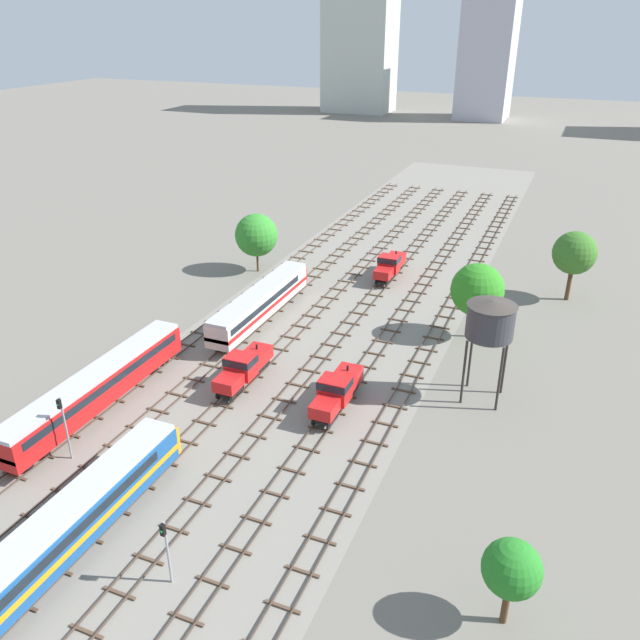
# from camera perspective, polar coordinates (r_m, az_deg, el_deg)

# --- Properties ---
(ground_plane) EXTENTS (480.00, 480.00, 0.00)m
(ground_plane) POSITION_cam_1_polar(r_m,az_deg,el_deg) (78.95, 1.89, 0.98)
(ground_plane) COLOR slate
(ballast_bed) EXTENTS (28.77, 176.00, 0.01)m
(ballast_bed) POSITION_cam_1_polar(r_m,az_deg,el_deg) (78.94, 1.89, 0.98)
(ballast_bed) COLOR gray
(ballast_bed) RESTS_ON ground
(track_far_left) EXTENTS (2.40, 126.00, 0.29)m
(track_far_left) POSITION_cam_1_polar(r_m,az_deg,el_deg) (84.47, -5.74, 2.67)
(track_far_left) COLOR #47382D
(track_far_left) RESTS_ON ground
(track_left) EXTENTS (2.40, 126.00, 0.29)m
(track_left) POSITION_cam_1_polar(r_m,az_deg,el_deg) (82.39, -2.69, 2.16)
(track_left) COLOR #47382D
(track_left) RESTS_ON ground
(track_centre_left) EXTENTS (2.40, 126.00, 0.29)m
(track_centre_left) POSITION_cam_1_polar(r_m,az_deg,el_deg) (80.56, 0.50, 1.63)
(track_centre_left) COLOR #47382D
(track_centre_left) RESTS_ON ground
(track_centre) EXTENTS (2.40, 126.00, 0.29)m
(track_centre) POSITION_cam_1_polar(r_m,az_deg,el_deg) (79.00, 3.83, 1.06)
(track_centre) COLOR #47382D
(track_centre) RESTS_ON ground
(track_centre_right) EXTENTS (2.40, 126.00, 0.29)m
(track_centre_right) POSITION_cam_1_polar(r_m,az_deg,el_deg) (77.72, 7.28, 0.47)
(track_centre_right) COLOR #47382D
(track_centre_right) RESTS_ON ground
(track_right) EXTENTS (2.40, 126.00, 0.29)m
(track_right) POSITION_cam_1_polar(r_m,az_deg,el_deg) (76.74, 10.83, -0.13)
(track_right) COLOR #47382D
(track_right) RESTS_ON ground
(diesel_railcar_centre_left_nearest) EXTENTS (2.96, 20.50, 3.80)m
(diesel_railcar_centre_left_nearest) POSITION_cam_1_polar(r_m,az_deg,el_deg) (47.35, -21.14, -16.25)
(diesel_railcar_centre_left_nearest) COLOR #194C8C
(diesel_railcar_centre_left_nearest) RESTS_ON ground
(passenger_coach_far_left_near) EXTENTS (2.96, 22.00, 3.80)m
(passenger_coach_far_left_near) POSITION_cam_1_polar(r_m,az_deg,el_deg) (61.36, -19.19, -5.53)
(passenger_coach_far_left_near) COLOR red
(passenger_coach_far_left_near) RESTS_ON ground
(shunter_loco_centre_right_mid) EXTENTS (2.74, 8.46, 3.10)m
(shunter_loco_centre_right_mid) POSITION_cam_1_polar(r_m,az_deg,el_deg) (58.53, 1.47, -6.23)
(shunter_loco_centre_right_mid) COLOR red
(shunter_loco_centre_right_mid) RESTS_ON ground
(shunter_loco_centre_left_midfar) EXTENTS (2.74, 8.46, 3.10)m
(shunter_loco_centre_left_midfar) POSITION_cam_1_polar(r_m,az_deg,el_deg) (62.63, -6.86, -4.12)
(shunter_loco_centre_left_midfar) COLOR red
(shunter_loco_centre_left_midfar) RESTS_ON ground
(diesel_railcar_left_far) EXTENTS (2.96, 20.50, 3.80)m
(diesel_railcar_left_far) POSITION_cam_1_polar(r_m,az_deg,el_deg) (74.86, -5.33, 1.63)
(diesel_railcar_left_far) COLOR beige
(diesel_railcar_left_far) RESTS_ON ground
(shunter_loco_centre_farther) EXTENTS (2.74, 8.46, 3.10)m
(shunter_loco_centre_farther) POSITION_cam_1_polar(r_m,az_deg,el_deg) (88.06, 6.24, 4.93)
(shunter_loco_centre_farther) COLOR red
(shunter_loco_centre_farther) RESTS_ON ground
(water_tower) EXTENTS (4.50, 4.50, 10.10)m
(water_tower) POSITION_cam_1_polar(r_m,az_deg,el_deg) (59.18, 14.95, 0.04)
(water_tower) COLOR #2D2826
(water_tower) RESTS_ON ground
(signal_post_nearest) EXTENTS (0.28, 0.47, 5.02)m
(signal_post_nearest) POSITION_cam_1_polar(r_m,az_deg,el_deg) (43.03, -13.53, -18.88)
(signal_post_nearest) COLOR gray
(signal_post_nearest) RESTS_ON ground
(signal_post_near) EXTENTS (0.28, 0.47, 5.85)m
(signal_post_near) POSITION_cam_1_polar(r_m,az_deg,el_deg) (55.30, -21.84, -8.34)
(signal_post_near) COLOR gray
(signal_post_near) RESTS_ON ground
(lineside_tree_0) EXTENTS (5.83, 5.83, 8.63)m
(lineside_tree_0) POSITION_cam_1_polar(r_m,az_deg,el_deg) (71.91, 13.83, 2.63)
(lineside_tree_0) COLOR #4C331E
(lineside_tree_0) RESTS_ON ground
(lineside_tree_1) EXTENTS (5.35, 5.35, 8.95)m
(lineside_tree_1) POSITION_cam_1_polar(r_m,az_deg,el_deg) (85.26, 21.71, 5.55)
(lineside_tree_1) COLOR #4C331E
(lineside_tree_1) RESTS_ON ground
(lineside_tree_2) EXTENTS (5.92, 5.92, 8.27)m
(lineside_tree_2) POSITION_cam_1_polar(r_m,az_deg,el_deg) (89.44, -5.68, 7.52)
(lineside_tree_2) COLOR #4C331E
(lineside_tree_2) RESTS_ON ground
(lineside_tree_3) EXTENTS (3.48, 3.48, 6.02)m
(lineside_tree_3) POSITION_cam_1_polar(r_m,az_deg,el_deg) (40.72, 16.69, -20.47)
(lineside_tree_3) COLOR #4C331E
(lineside_tree_3) RESTS_ON ground
(skyline_tower_0) EXTENTS (23.85, 17.24, 50.88)m
(skyline_tower_0) POSITION_cam_1_polar(r_m,az_deg,el_deg) (250.02, 3.60, 23.85)
(skyline_tower_0) COLOR #B7BFB5
(skyline_tower_0) RESTS_ON ground
(skyline_tower_1) EXTENTS (16.70, 18.43, 37.75)m
(skyline_tower_1) POSITION_cam_1_polar(r_m,az_deg,el_deg) (237.73, 14.64, 21.48)
(skyline_tower_1) COLOR #B3B2C1
(skyline_tower_1) RESTS_ON ground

